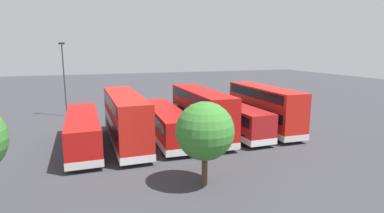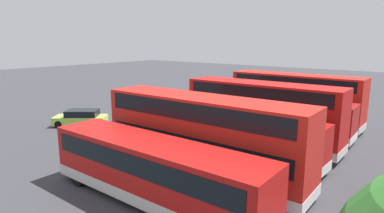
{
  "view_description": "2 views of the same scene",
  "coord_description": "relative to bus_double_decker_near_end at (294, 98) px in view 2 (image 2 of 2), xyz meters",
  "views": [
    {
      "loc": [
        8.46,
        38.26,
        8.44
      ],
      "look_at": [
        -2.82,
        5.04,
        1.84
      ],
      "focal_mm": 28.82,
      "sensor_mm": 36.0,
      "label": 1
    },
    {
      "loc": [
        18.88,
        21.4,
        7.44
      ],
      "look_at": [
        -2.5,
        4.17,
        1.83
      ],
      "focal_mm": 30.27,
      "sensor_mm": 36.0,
      "label": 2
    }
  ],
  "objects": [
    {
      "name": "ground_plane",
      "position": [
        8.8,
        -10.77,
        -2.45
      ],
      "size": [
        140.0,
        140.0,
        0.0
      ],
      "primitive_type": "plane",
      "color": "#38383D"
    },
    {
      "name": "bus_double_decker_near_end",
      "position": [
        0.0,
        0.0,
        0.0
      ],
      "size": [
        2.71,
        11.42,
        4.55
      ],
      "color": "red",
      "rests_on": "ground"
    },
    {
      "name": "bus_single_deck_second",
      "position": [
        3.57,
        0.67,
        -0.83
      ],
      "size": [
        2.88,
        10.36,
        2.95
      ],
      "color": "#A51919",
      "rests_on": "ground"
    },
    {
      "name": "bus_double_decker_third",
      "position": [
        7.11,
        0.4,
        -0.0
      ],
      "size": [
        2.71,
        11.24,
        4.55
      ],
      "color": "#B71411",
      "rests_on": "ground"
    },
    {
      "name": "bus_single_deck_fourth",
      "position": [
        10.57,
        0.12,
        -0.83
      ],
      "size": [
        2.88,
        11.8,
        2.95
      ],
      "color": "#B71411",
      "rests_on": "ground"
    },
    {
      "name": "bus_double_decker_fifth",
      "position": [
        14.33,
        0.59,
        0.0
      ],
      "size": [
        2.88,
        11.98,
        4.55
      ],
      "color": "red",
      "rests_on": "ground"
    },
    {
      "name": "bus_single_deck_sixth",
      "position": [
        17.92,
        0.5,
        -0.83
      ],
      "size": [
        2.81,
        11.81,
        2.95
      ],
      "color": "#B71411",
      "rests_on": "ground"
    },
    {
      "name": "car_hatchback_silver",
      "position": [
        -1.53,
        -12.13,
        -1.75
      ],
      "size": [
        4.58,
        2.88,
        1.43
      ],
      "color": "silver",
      "rests_on": "ground"
    },
    {
      "name": "car_small_green",
      "position": [
        12.16,
        -14.54,
        -1.75
      ],
      "size": [
        4.21,
        4.63,
        1.43
      ],
      "color": "#A5D14C",
      "rests_on": "ground"
    },
    {
      "name": "waste_bin_yellow",
      "position": [
        1.89,
        -14.88,
        -1.97
      ],
      "size": [
        0.6,
        0.6,
        0.95
      ],
      "primitive_type": "cylinder",
      "color": "#197F33",
      "rests_on": "ground"
    }
  ]
}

